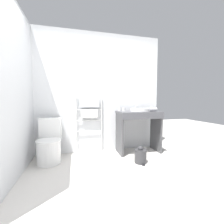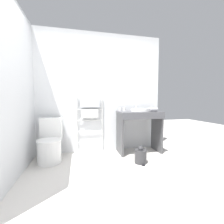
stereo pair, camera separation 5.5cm
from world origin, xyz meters
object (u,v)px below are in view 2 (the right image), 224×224
hair_dryer (153,109)px  towel_radiator (90,112)px  sink_basin (140,110)px  trash_bin (141,156)px  toilet (50,144)px  cup_near_edge (124,109)px  cup_near_wall (120,109)px

hair_dryer → towel_radiator: bearing=166.0°
sink_basin → towel_radiator: bearing=168.0°
sink_basin → hair_dryer: hair_dryer is taller
sink_basin → trash_bin: 0.98m
towel_radiator → hair_dryer: towel_radiator is taller
toilet → cup_near_edge: 1.62m
cup_near_edge → trash_bin: (0.09, -0.69, -0.78)m
sink_basin → trash_bin: size_ratio=1.27×
hair_dryer → toilet: bearing=-179.6°
sink_basin → trash_bin: bearing=-111.6°
cup_near_wall → trash_bin: size_ratio=0.28×
cup_near_wall → cup_near_edge: 0.09m
toilet → trash_bin: size_ratio=2.57×
trash_bin → sink_basin: bearing=68.4°
cup_near_wall → towel_radiator: bearing=175.7°
toilet → hair_dryer: (2.04, 0.01, 0.61)m
sink_basin → cup_near_edge: cup_near_edge is taller
toilet → hair_dryer: 2.13m
sink_basin → cup_near_wall: size_ratio=4.46×
cup_near_edge → trash_bin: 1.05m
hair_dryer → trash_bin: size_ratio=0.70×
trash_bin → cup_near_wall: bearing=103.0°
cup_near_edge → cup_near_wall: bearing=154.2°
hair_dryer → trash_bin: 1.03m
hair_dryer → cup_near_wall: bearing=156.9°
toilet → hair_dryer: size_ratio=3.68×
trash_bin → towel_radiator: bearing=136.5°
sink_basin → cup_near_wall: (-0.39, 0.17, 0.01)m
towel_radiator → trash_bin: size_ratio=3.91×
cup_near_wall → trash_bin: 1.08m
towel_radiator → cup_near_wall: size_ratio=13.76×
toilet → sink_basin: bearing=3.7°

